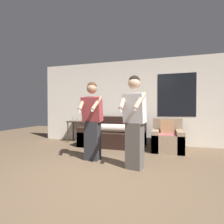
% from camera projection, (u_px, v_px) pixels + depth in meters
% --- Properties ---
extents(ground_plane, '(14.00, 14.00, 0.00)m').
position_uv_depth(ground_plane, '(103.00, 181.00, 2.75)').
color(ground_plane, brown).
extents(wall_back, '(6.63, 0.07, 2.70)m').
position_uv_depth(wall_back, '(136.00, 102.00, 5.66)').
color(wall_back, silver).
rests_on(wall_back, ground_plane).
extents(couch, '(1.92, 0.99, 0.88)m').
position_uv_depth(couch, '(113.00, 136.00, 5.35)').
color(couch, black).
rests_on(couch, ground_plane).
extents(armchair, '(0.80, 0.90, 0.86)m').
position_uv_depth(armchair, '(167.00, 139.00, 4.74)').
color(armchair, '#937A60').
rests_on(armchair, ground_plane).
extents(side_table, '(0.58, 0.43, 0.86)m').
position_uv_depth(side_table, '(77.00, 124.00, 5.98)').
color(side_table, '#332319').
rests_on(side_table, ground_plane).
extents(person_left, '(0.49, 0.50, 1.72)m').
position_uv_depth(person_left, '(92.00, 120.00, 3.85)').
color(person_left, '#28282D').
rests_on(person_left, ground_plane).
extents(person_right, '(0.48, 0.55, 1.76)m').
position_uv_depth(person_right, '(134.00, 121.00, 3.28)').
color(person_right, '#56514C').
rests_on(person_right, ground_plane).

